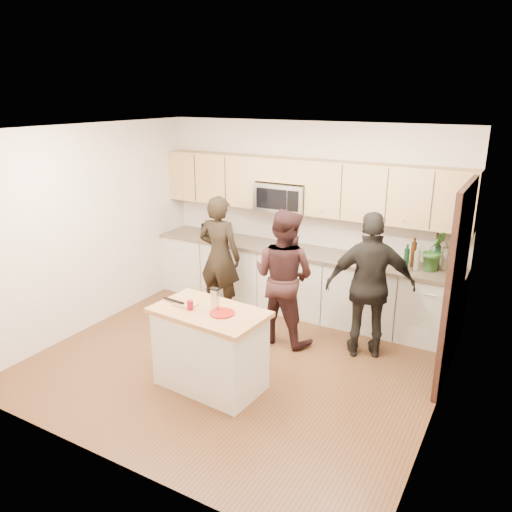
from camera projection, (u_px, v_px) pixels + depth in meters
The scene contains 21 objects.
floor at pixel (237, 361), 5.98m from camera, with size 4.50×4.50×0.00m, color brown.
room_shell at pixel (235, 221), 5.44m from camera, with size 4.52×4.02×2.71m.
back_cabinetry at pixel (297, 280), 7.23m from camera, with size 4.50×0.66×0.94m.
upper_cabinetry at pixel (306, 185), 6.91m from camera, with size 4.50×0.33×0.75m.
microwave at pixel (283, 197), 7.10m from camera, with size 0.76×0.41×0.40m.
doorway at pixel (457, 280), 5.33m from camera, with size 0.06×1.25×2.20m.
framed_picture at pixel (449, 240), 6.32m from camera, with size 0.30×0.03×0.38m.
dish_towel at pixel (235, 252), 7.42m from camera, with size 0.34×0.60×0.48m.
island at pixel (210, 348), 5.34m from camera, with size 1.25×0.79×0.90m.
red_plate at pixel (222, 313), 5.11m from camera, with size 0.26×0.26×0.02m, color #9C150E.
box_grater at pixel (215, 298), 5.16m from camera, with size 0.09×0.06×0.23m.
drink_glass at pixel (190, 305), 5.20m from camera, with size 0.07×0.07×0.10m, color maroon.
cutting_board at pixel (186, 305), 5.32m from camera, with size 0.22×0.17×0.02m, color #AC7847.
tongs at pixel (174, 301), 5.38m from camera, with size 0.28×0.03×0.02m, color black.
knife at pixel (179, 305), 5.29m from camera, with size 0.18×0.02×0.01m, color silver.
toaster at pixel (214, 230), 7.70m from camera, with size 0.33×0.23×0.22m.
bottle_cluster at pixel (429, 257), 6.22m from camera, with size 0.57×0.37×0.38m.
orchid at pixel (435, 250), 6.17m from camera, with size 0.29×0.24×0.53m, color #336528.
woman_left at pixel (220, 256), 7.02m from camera, with size 0.63×0.42×1.74m, color black.
woman_center at pixel (284, 277), 6.24m from camera, with size 0.84×0.66×1.73m, color black.
woman_right at pixel (370, 286), 5.87m from camera, with size 1.05×0.44×1.79m, color black.
Camera 1 is at (2.80, -4.50, 3.05)m, focal length 35.00 mm.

